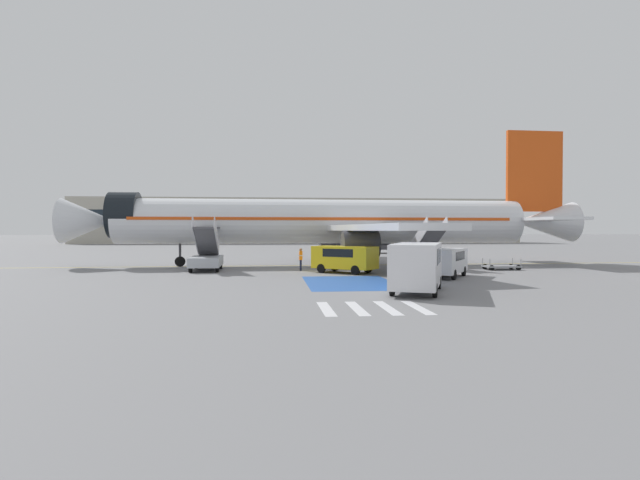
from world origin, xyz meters
TOP-DOWN VIEW (x-y plane):
  - ground_plane at (0.00, 0.00)m, footprint 600.00×600.00m
  - apron_leadline_yellow at (1.72, 0.64)m, footprint 78.51×2.32m
  - apron_stand_patch_blue at (1.72, -13.68)m, footprint 5.08×8.08m
  - apron_walkway_bar_0 at (-0.68, -23.01)m, footprint 0.44×3.60m
  - apron_walkway_bar_1 at (0.52, -23.01)m, footprint 0.44×3.60m
  - apron_walkway_bar_2 at (1.72, -23.01)m, footprint 0.44×3.60m
  - apron_walkway_bar_3 at (2.92, -23.01)m, footprint 0.44×3.60m
  - airliner at (2.39, 0.66)m, footprint 44.41×32.00m
  - boarding_stairs_forward at (-7.66, -4.04)m, footprint 2.33×5.28m
  - boarding_stairs_aft at (9.60, -3.58)m, footprint 2.33×5.28m
  - fuel_tanker at (10.28, 23.11)m, footprint 11.10×3.71m
  - service_van_0 at (2.38, -7.08)m, footprint 4.72×4.30m
  - service_van_2 at (4.27, -18.37)m, footprint 3.98×5.88m
  - service_van_3 at (8.31, -10.99)m, footprint 4.21×5.06m
  - baggage_cart at (14.74, -5.46)m, footprint 2.64×1.58m
  - ground_crew_0 at (0.84, -2.84)m, footprint 0.43×0.23m
  - ground_crew_1 at (-0.61, -4.86)m, footprint 0.25×0.44m
  - terminal_building at (4.13, 76.27)m, footprint 102.72×12.10m

SIDE VIEW (x-z plane):
  - ground_plane at x=0.00m, z-range 0.00..0.00m
  - apron_leadline_yellow at x=1.72m, z-range 0.00..0.01m
  - apron_stand_patch_blue at x=1.72m, z-range 0.00..0.01m
  - apron_walkway_bar_0 at x=-0.68m, z-range 0.00..0.01m
  - apron_walkway_bar_1 at x=0.52m, z-range 0.00..0.01m
  - apron_walkway_bar_2 at x=1.72m, z-range 0.00..0.01m
  - apron_walkway_bar_3 at x=2.92m, z-range 0.00..0.01m
  - baggage_cart at x=14.74m, z-range -0.18..0.69m
  - ground_crew_1 at x=-0.61m, z-range 0.12..1.80m
  - ground_crew_0 at x=0.84m, z-range 0.13..1.82m
  - boarding_stairs_aft at x=9.60m, z-range -1.04..3.03m
  - boarding_stairs_forward at x=-7.66m, z-range -1.05..3.05m
  - service_van_3 at x=8.31m, z-range 0.20..2.03m
  - service_van_0 at x=2.38m, z-range 0.20..2.09m
  - service_van_2 at x=4.27m, z-range 0.22..2.60m
  - fuel_tanker at x=10.28m, z-range 0.01..3.26m
  - airliner at x=2.39m, z-range -2.21..9.79m
  - terminal_building at x=4.13m, z-range 0.00..10.38m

